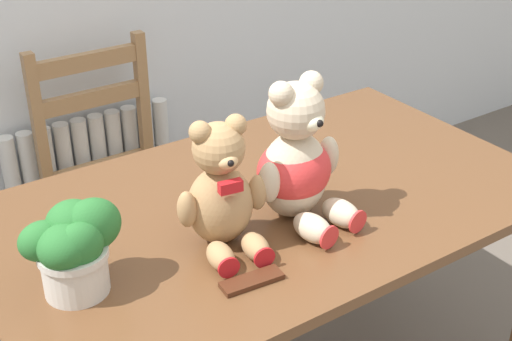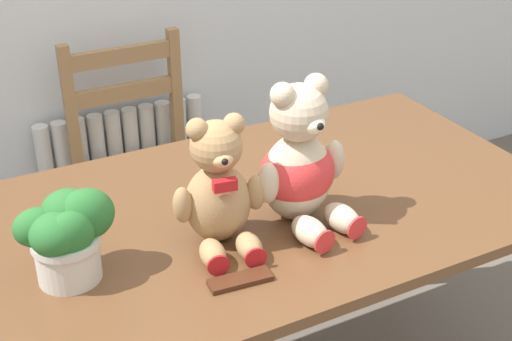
# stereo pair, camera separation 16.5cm
# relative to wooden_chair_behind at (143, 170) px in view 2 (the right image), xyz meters

# --- Properties ---
(radiator) EXTENTS (0.68, 0.10, 0.61)m
(radiator) POSITION_rel_wooden_chair_behind_xyz_m (0.00, 0.22, -0.19)
(radiator) COLOR silver
(radiator) RESTS_ON ground_plane
(dining_table) EXTENTS (1.46, 0.86, 0.77)m
(dining_table) POSITION_rel_wooden_chair_behind_xyz_m (0.08, -0.86, 0.21)
(dining_table) COLOR brown
(dining_table) RESTS_ON ground_plane
(wooden_chair_behind) EXTENTS (0.44, 0.43, 0.93)m
(wooden_chair_behind) POSITION_rel_wooden_chair_behind_xyz_m (0.00, 0.00, 0.00)
(wooden_chair_behind) COLOR #997047
(wooden_chair_behind) RESTS_ON ground_plane
(teddy_bear_left) EXTENTS (0.22, 0.23, 0.31)m
(teddy_bear_left) POSITION_rel_wooden_chair_behind_xyz_m (-0.13, -0.96, 0.44)
(teddy_bear_left) COLOR tan
(teddy_bear_left) RESTS_ON dining_table
(teddy_bear_right) EXTENTS (0.26, 0.28, 0.36)m
(teddy_bear_right) POSITION_rel_wooden_chair_behind_xyz_m (0.09, -0.95, 0.45)
(teddy_bear_right) COLOR beige
(teddy_bear_right) RESTS_ON dining_table
(potted_plant) EXTENTS (0.21, 0.16, 0.20)m
(potted_plant) POSITION_rel_wooden_chair_behind_xyz_m (-0.47, -0.93, 0.42)
(potted_plant) COLOR beige
(potted_plant) RESTS_ON dining_table
(chocolate_bar) EXTENTS (0.14, 0.06, 0.01)m
(chocolate_bar) POSITION_rel_wooden_chair_behind_xyz_m (-0.16, -1.12, 0.31)
(chocolate_bar) COLOR #472314
(chocolate_bar) RESTS_ON dining_table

